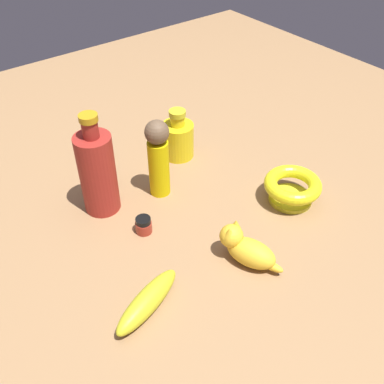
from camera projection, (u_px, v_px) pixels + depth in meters
name	position (u px, v px, depth m)	size (l,w,h in m)	color
ground	(192.00, 220.00, 0.98)	(2.00, 2.00, 0.00)	#936D47
person_figure_adult	(159.00, 156.00, 0.99)	(0.07, 0.07, 0.19)	#D7BF07
bottle_tall	(97.00, 172.00, 0.95)	(0.08, 0.08, 0.24)	maroon
banana	(147.00, 301.00, 0.79)	(0.16, 0.04, 0.04)	gold
bowl	(292.00, 187.00, 1.00)	(0.13, 0.13, 0.06)	gold
bottle_short	(178.00, 138.00, 1.13)	(0.08, 0.08, 0.13)	yellow
nail_polish_jar	(144.00, 225.00, 0.94)	(0.04, 0.04, 0.04)	maroon
cat_figurine	(246.00, 248.00, 0.87)	(0.09, 0.13, 0.08)	yellow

